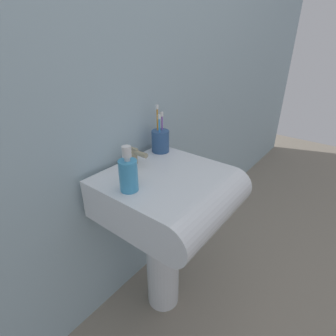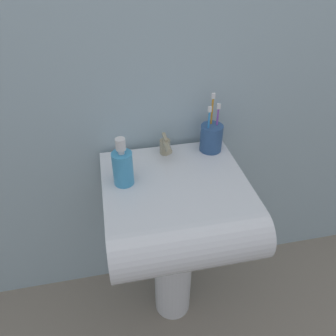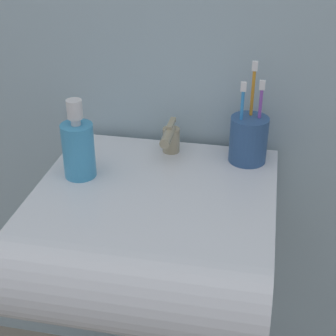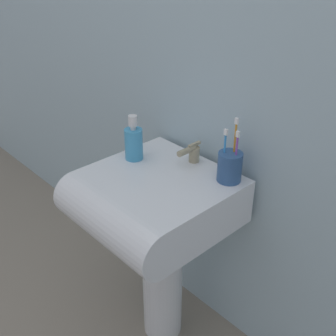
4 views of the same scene
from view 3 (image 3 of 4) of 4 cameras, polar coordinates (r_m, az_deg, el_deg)
sink_basin at (r=1.05m, az=-1.97°, el=-7.61°), size 0.48×0.50×0.17m
faucet at (r=1.16m, az=0.17°, el=3.34°), size 0.04×0.11×0.07m
toothbrush_cup at (r=1.14m, az=8.92°, el=3.26°), size 0.08×0.08×0.22m
soap_bottle at (r=1.08m, az=-9.91°, el=2.25°), size 0.07×0.07×0.17m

